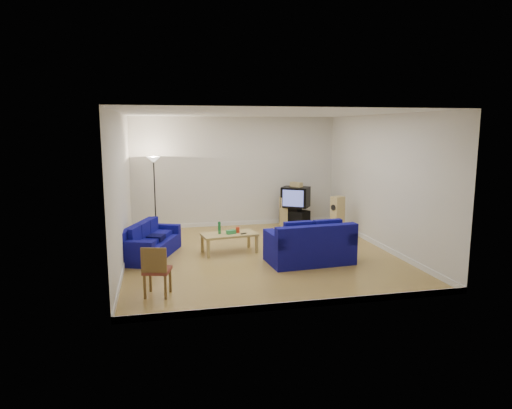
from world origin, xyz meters
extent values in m
cube|color=brown|center=(0.00, 0.00, 0.00)|extent=(6.00, 6.50, 0.01)
cube|color=white|center=(0.00, 0.00, 3.20)|extent=(6.00, 6.50, 0.01)
cube|color=silver|center=(0.00, 3.25, 1.60)|extent=(6.00, 0.01, 3.20)
cube|color=silver|center=(0.00, -3.25, 1.60)|extent=(6.00, 0.01, 3.20)
cube|color=silver|center=(-3.00, 0.00, 1.60)|extent=(0.01, 6.50, 3.20)
cube|color=silver|center=(3.00, 0.00, 1.60)|extent=(0.01, 6.50, 3.20)
cube|color=white|center=(0.00, 3.24, 0.06)|extent=(6.00, 0.02, 0.12)
cube|color=white|center=(0.00, -3.24, 0.06)|extent=(6.00, 0.02, 0.12)
cube|color=white|center=(-2.99, 0.00, 0.06)|extent=(0.02, 6.50, 0.12)
cube|color=white|center=(2.99, 0.00, 0.06)|extent=(0.02, 6.50, 0.12)
cube|color=#010058|center=(-2.45, 0.37, 0.18)|extent=(1.44, 2.04, 0.36)
cube|color=#010058|center=(-2.74, 0.48, 0.54)|extent=(0.86, 1.82, 0.37)
cube|color=#010058|center=(-2.14, 1.16, 0.46)|extent=(0.82, 0.47, 0.20)
cube|color=#010058|center=(-2.76, -0.42, 0.46)|extent=(0.82, 0.47, 0.20)
cube|color=#050530|center=(-2.33, 0.32, 0.44)|extent=(0.44, 0.44, 0.10)
cube|color=#010058|center=(0.91, -0.83, 0.22)|extent=(1.86, 1.13, 0.44)
cube|color=#010058|center=(0.94, -1.22, 0.67)|extent=(1.80, 0.37, 0.45)
cube|color=#010058|center=(0.13, -0.89, 0.57)|extent=(0.31, 1.01, 0.25)
cube|color=#010058|center=(1.69, -0.78, 0.57)|extent=(0.31, 1.01, 0.25)
cube|color=#050530|center=(0.90, -0.68, 0.55)|extent=(0.45, 0.45, 0.13)
cube|color=tan|center=(-0.66, 0.29, 0.43)|extent=(1.34, 0.82, 0.05)
cube|color=tan|center=(-1.19, -0.06, 0.20)|extent=(0.07, 0.07, 0.41)
cube|color=tan|center=(-1.28, 0.46, 0.20)|extent=(0.07, 0.07, 0.41)
cube|color=tan|center=(-0.05, 0.12, 0.20)|extent=(0.07, 0.07, 0.41)
cube|color=tan|center=(-0.13, 0.64, 0.20)|extent=(0.07, 0.07, 0.41)
cylinder|color=#197233|center=(-0.89, 0.31, 0.60)|extent=(0.09, 0.09, 0.28)
cube|color=green|center=(-0.63, 0.25, 0.50)|extent=(0.23, 0.17, 0.09)
cylinder|color=red|center=(-0.46, 0.33, 0.53)|extent=(0.12, 0.12, 0.13)
cube|color=black|center=(-0.34, 0.18, 0.47)|extent=(0.15, 0.11, 0.02)
cube|color=black|center=(1.66, 2.67, 0.25)|extent=(0.85, 0.91, 0.49)
cube|color=black|center=(1.61, 2.72, 0.55)|extent=(0.59, 0.58, 0.11)
cube|color=black|center=(1.67, 2.64, 0.89)|extent=(0.94, 0.88, 0.59)
cube|color=#4A54A4|center=(1.52, 2.40, 0.89)|extent=(0.52, 0.34, 0.47)
cube|color=tan|center=(1.70, 2.68, 1.25)|extent=(0.33, 0.40, 0.13)
cube|color=tan|center=(1.33, 2.70, 0.44)|extent=(0.23, 0.28, 0.89)
cylinder|color=black|center=(1.31, 2.57, 0.65)|extent=(0.13, 0.03, 0.13)
cube|color=tan|center=(2.45, 1.35, 0.54)|extent=(0.39, 0.36, 1.07)
cylinder|color=black|center=(2.30, 1.28, 0.79)|extent=(0.09, 0.15, 0.16)
cylinder|color=black|center=(-2.33, 2.57, 0.02)|extent=(0.27, 0.27, 0.03)
cylinder|color=black|center=(-2.33, 2.57, 1.02)|extent=(0.03, 0.03, 1.99)
cone|color=white|center=(-2.33, 2.57, 2.04)|extent=(0.36, 0.36, 0.16)
cube|color=brown|center=(-2.53, -2.30, 0.22)|extent=(0.05, 0.05, 0.43)
cube|color=brown|center=(-2.44, -1.96, 0.22)|extent=(0.05, 0.05, 0.43)
cube|color=brown|center=(-2.18, -2.39, 0.22)|extent=(0.05, 0.05, 0.43)
cube|color=brown|center=(-2.09, -2.05, 0.22)|extent=(0.05, 0.05, 0.43)
cube|color=brown|center=(-2.31, -2.17, 0.45)|extent=(0.53, 0.53, 0.06)
cube|color=brown|center=(-2.36, -2.36, 0.69)|extent=(0.43, 0.15, 0.43)
camera|label=1|loc=(-2.26, -9.94, 2.89)|focal=32.00mm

